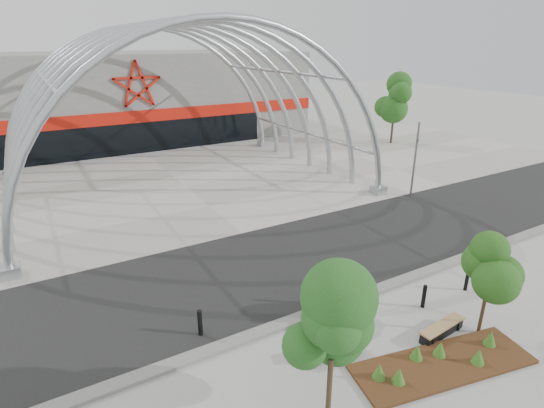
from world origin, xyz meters
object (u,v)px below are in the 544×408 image
signal_pole (415,158)px  street_tree_0 (333,329)px  bollard_2 (307,293)px  bench_0 (331,351)px  bench_1 (442,330)px  street_tree_1 (492,268)px

signal_pole → street_tree_0: signal_pole is taller
street_tree_0 → bollard_2: bearing=61.2°
bench_0 → bench_1: (3.75, -1.01, -0.00)m
signal_pole → bench_0: (-13.11, -9.04, -2.19)m
signal_pole → street_tree_0: bearing=-143.2°
bench_1 → bench_0: bearing=165.0°
bollard_2 → signal_pole: bearing=27.6°
signal_pole → bench_0: bearing=-145.4°
street_tree_1 → bench_1: bearing=156.0°
signal_pole → street_tree_1: 13.37m
street_tree_1 → bench_1: (-1.18, 0.52, -2.24)m
street_tree_1 → bollard_2: size_ratio=3.77×
street_tree_1 → bollard_2: street_tree_1 is taller
bench_1 → bollard_2: size_ratio=2.15×
bollard_2 → street_tree_1: bearing=-46.2°
bench_1 → street_tree_1: bearing=-24.0°
bollard_2 → bench_1: bearing=-52.2°
signal_pole → bollard_2: size_ratio=5.07×
signal_pole → bollard_2: (-12.20, -6.39, -1.94)m
bench_0 → bench_1: bearing=-15.0°
street_tree_1 → bollard_2: 6.13m
bench_1 → bollard_2: bollard_2 is taller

